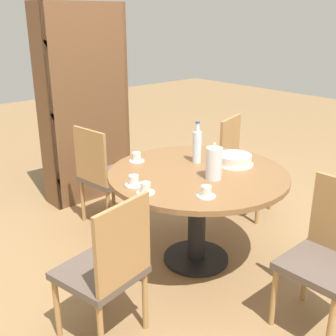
% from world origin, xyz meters
% --- Properties ---
extents(ground_plane, '(14.00, 14.00, 0.00)m').
position_xyz_m(ground_plane, '(0.00, 0.00, 0.00)').
color(ground_plane, '#937047').
extents(dining_table, '(1.29, 1.29, 0.73)m').
position_xyz_m(dining_table, '(0.00, 0.00, 0.59)').
color(dining_table, black).
rests_on(dining_table, ground_plane).
extents(chair_a, '(0.46, 0.46, 0.90)m').
position_xyz_m(chair_a, '(-0.17, 0.98, 0.47)').
color(chair_a, '#A87A47').
rests_on(chair_a, ground_plane).
extents(chair_b, '(0.49, 0.49, 0.90)m').
position_xyz_m(chair_b, '(-0.97, -0.26, 0.47)').
color(chair_b, '#A87A47').
rests_on(chair_b, ground_plane).
extents(chair_c, '(0.43, 0.43, 0.90)m').
position_xyz_m(chair_c, '(0.08, -1.00, 0.47)').
color(chair_c, '#A87A47').
rests_on(chair_c, ground_plane).
extents(chair_d, '(0.52, 0.52, 0.90)m').
position_xyz_m(chair_d, '(0.94, 0.34, 0.47)').
color(chair_d, '#A87A47').
rests_on(chair_d, ground_plane).
extents(bookshelf, '(0.87, 0.28, 1.90)m').
position_xyz_m(bookshelf, '(0.05, 1.61, 0.93)').
color(bookshelf, brown).
rests_on(bookshelf, ground_plane).
extents(coffee_pot, '(0.11, 0.11, 0.26)m').
position_xyz_m(coffee_pot, '(-0.01, -0.16, 0.85)').
color(coffee_pot, silver).
rests_on(coffee_pot, dining_table).
extents(water_bottle, '(0.07, 0.07, 0.32)m').
position_xyz_m(water_bottle, '(0.14, 0.16, 0.86)').
color(water_bottle, silver).
rests_on(water_bottle, dining_table).
extents(cake_main, '(0.28, 0.28, 0.08)m').
position_xyz_m(cake_main, '(0.31, -0.07, 0.77)').
color(cake_main, white).
rests_on(cake_main, dining_table).
extents(cup_a, '(0.12, 0.12, 0.07)m').
position_xyz_m(cup_a, '(-0.52, -0.05, 0.76)').
color(cup_a, silver).
rests_on(cup_a, dining_table).
extents(cup_b, '(0.12, 0.12, 0.07)m').
position_xyz_m(cup_b, '(-0.50, 0.10, 0.76)').
color(cup_b, silver).
rests_on(cup_b, dining_table).
extents(cup_c, '(0.12, 0.12, 0.07)m').
position_xyz_m(cup_c, '(-0.19, 0.48, 0.76)').
color(cup_c, silver).
rests_on(cup_c, dining_table).
extents(cup_d, '(0.12, 0.12, 0.07)m').
position_xyz_m(cup_d, '(-0.28, -0.34, 0.76)').
color(cup_d, silver).
rests_on(cup_d, dining_table).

